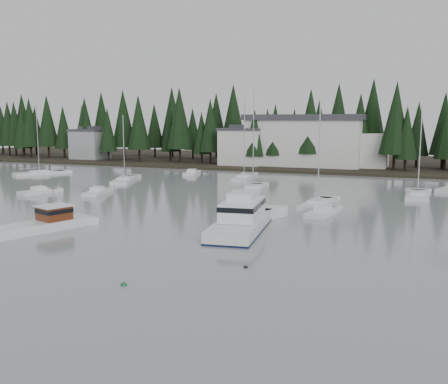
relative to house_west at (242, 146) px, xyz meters
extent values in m
plane|color=gray|center=(18.00, -79.00, -4.65)|extent=(260.00, 260.00, 0.00)
cube|color=black|center=(18.00, 18.00, -4.65)|extent=(240.00, 54.00, 1.00)
cube|color=silver|center=(0.00, 0.00, -0.40)|extent=(9.00, 7.00, 7.50)
cube|color=#38383D|center=(0.00, 0.00, 3.60)|extent=(9.54, 7.42, 0.50)
cube|color=#38383D|center=(0.00, 0.00, 4.20)|extent=(4.95, 3.85, 0.80)
cube|color=#999EA0|center=(-42.00, 2.00, -0.65)|extent=(8.00, 7.00, 7.00)
cube|color=#38383D|center=(-42.00, 2.00, 3.10)|extent=(8.48, 7.42, 0.50)
cube|color=#38383D|center=(-42.00, 2.00, 3.70)|extent=(4.40, 3.85, 0.80)
cube|color=silver|center=(13.00, 3.00, 0.85)|extent=(24.00, 10.00, 10.00)
cube|color=#38383D|center=(13.00, 3.00, 6.15)|extent=(25.00, 11.00, 1.20)
cube|color=silver|center=(25.00, 5.00, -0.65)|extent=(10.00, 8.00, 7.00)
cube|color=silver|center=(4.73, -67.54, -4.56)|extent=(5.45, 9.06, 1.24)
cube|color=silver|center=(4.73, -67.54, -3.89)|extent=(5.34, 8.88, 0.11)
cube|color=#4E210F|center=(5.28, -65.91, -3.22)|extent=(3.05, 3.19, 1.34)
cube|color=white|center=(5.28, -65.91, -2.51)|extent=(3.43, 3.61, 0.11)
cube|color=black|center=(5.28, -65.91, -2.95)|extent=(3.12, 3.25, 0.38)
cylinder|color=#A5A8AD|center=(5.28, -65.91, -1.69)|extent=(0.08, 0.08, 1.53)
cube|color=black|center=(2.47, -66.78, -4.70)|extent=(2.06, 3.26, 0.53)
cube|color=silver|center=(22.00, -60.30, -4.48)|extent=(5.64, 13.02, 1.83)
cube|color=#0E1734|center=(22.00, -60.30, -4.62)|extent=(5.68, 13.09, 0.25)
cube|color=white|center=(21.91, -59.67, -2.71)|extent=(4.09, 6.93, 1.66)
cube|color=black|center=(21.91, -59.67, -2.31)|extent=(4.17, 7.01, 0.46)
cube|color=white|center=(21.91, -59.67, -1.51)|extent=(2.78, 3.57, 0.74)
cylinder|color=#A5A8AD|center=(21.91, -59.67, -0.59)|extent=(0.10, 0.10, 1.26)
cube|color=silver|center=(25.73, -43.94, -4.68)|extent=(3.19, 8.89, 1.05)
cube|color=white|center=(25.73, -43.94, -4.03)|extent=(2.02, 3.09, 0.30)
cylinder|color=#A5A8AD|center=(25.73, -43.94, 1.89)|extent=(0.14, 0.14, 12.09)
cube|color=silver|center=(14.25, -34.31, -4.68)|extent=(4.74, 9.82, 1.05)
cube|color=white|center=(14.25, -34.31, -4.03)|extent=(2.62, 3.55, 0.30)
cylinder|color=#A5A8AD|center=(14.25, -34.31, 2.81)|extent=(0.14, 0.14, 13.92)
cube|color=silver|center=(8.04, -21.00, -4.68)|extent=(4.17, 10.38, 1.05)
cube|color=white|center=(8.04, -21.00, -4.03)|extent=(2.33, 3.68, 0.30)
cylinder|color=#A5A8AD|center=(8.04, -21.00, 2.53)|extent=(0.14, 0.14, 13.38)
cube|color=silver|center=(-9.35, -31.96, -4.68)|extent=(6.39, 10.51, 1.05)
cube|color=white|center=(-9.35, -31.96, -4.03)|extent=(3.11, 3.95, 0.30)
cylinder|color=#A5A8AD|center=(-9.35, -31.96, 1.12)|extent=(0.14, 0.14, 10.54)
cube|color=silver|center=(-30.40, -28.87, -4.68)|extent=(6.91, 9.44, 1.05)
cube|color=white|center=(-30.40, -28.87, -4.03)|extent=(3.23, 3.70, 0.30)
cylinder|color=#A5A8AD|center=(-30.40, -28.87, 2.18)|extent=(0.14, 0.14, 12.67)
cube|color=silver|center=(36.64, -32.11, -4.68)|extent=(2.90, 8.92, 1.05)
cube|color=white|center=(36.64, -32.11, -4.03)|extent=(2.02, 3.04, 0.30)
cylinder|color=#A5A8AD|center=(36.64, -32.11, 1.68)|extent=(0.14, 0.14, 11.66)
cube|color=silver|center=(-12.42, -48.69, -4.60)|extent=(3.59, 5.80, 0.90)
cube|color=white|center=(-12.42, -48.69, -3.90)|extent=(1.91, 2.07, 0.55)
cube|color=silver|center=(27.41, -49.39, -4.60)|extent=(3.02, 6.32, 0.90)
cube|color=white|center=(27.41, -49.39, -3.90)|extent=(1.75, 2.13, 0.55)
cube|color=silver|center=(-3.59, -18.08, -4.60)|extent=(3.58, 6.28, 0.90)
cube|color=white|center=(-3.59, -18.08, -3.90)|extent=(1.91, 2.20, 0.55)
cube|color=silver|center=(-4.54, -46.00, -4.60)|extent=(3.68, 6.40, 0.90)
cube|color=white|center=(-4.54, -46.00, -3.90)|extent=(1.94, 2.25, 0.55)
sphere|color=#145933|center=(20.66, -77.55, -4.65)|extent=(0.41, 0.41, 0.41)
sphere|color=black|center=(26.37, -71.19, -4.65)|extent=(0.33, 0.33, 0.33)
camera|label=1|loc=(37.62, -102.64, 5.42)|focal=40.00mm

